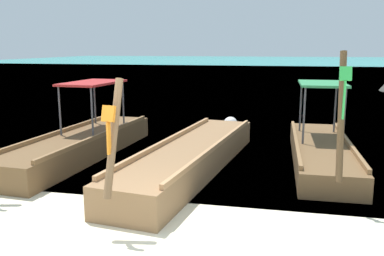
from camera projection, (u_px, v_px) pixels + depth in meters
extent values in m
plane|color=teal|center=(269.00, 65.00, 65.30)|extent=(120.00, 120.00, 0.00)
cube|color=brown|center=(81.00, 146.00, 10.85)|extent=(1.76, 6.07, 0.59)
cube|color=brown|center=(59.00, 132.00, 10.96)|extent=(0.48, 5.50, 0.10)
cube|color=brown|center=(102.00, 135.00, 10.61)|extent=(0.48, 5.50, 0.10)
cylinder|color=#4C4C51|center=(60.00, 111.00, 10.66)|extent=(0.05, 0.05, 1.27)
cylinder|color=#4C4C51|center=(92.00, 113.00, 10.40)|extent=(0.05, 0.05, 1.27)
cylinder|color=#4C4C51|center=(95.00, 102.00, 12.35)|extent=(0.05, 0.05, 1.27)
cylinder|color=#4C4C51|center=(123.00, 103.00, 12.10)|extent=(0.05, 0.05, 1.27)
cube|color=#AD2323|center=(92.00, 83.00, 11.25)|extent=(1.27, 2.07, 0.06)
cube|color=olive|center=(192.00, 157.00, 9.68)|extent=(2.22, 6.86, 0.61)
cube|color=#AF7F52|center=(167.00, 141.00, 9.82)|extent=(0.92, 6.16, 0.10)
cube|color=#AF7F52|center=(217.00, 145.00, 9.41)|extent=(0.92, 6.16, 0.10)
cylinder|color=brown|center=(113.00, 138.00, 6.25)|extent=(0.20, 0.62, 1.80)
cube|color=orange|center=(108.00, 114.00, 6.08)|extent=(0.21, 0.15, 0.25)
cube|color=orange|center=(109.00, 138.00, 6.13)|extent=(0.04, 0.08, 0.49)
cube|color=brown|center=(321.00, 153.00, 10.29)|extent=(1.38, 5.43, 0.50)
cube|color=brown|center=(296.00, 140.00, 10.36)|extent=(0.12, 4.99, 0.10)
cube|color=brown|center=(348.00, 143.00, 10.11)|extent=(0.12, 4.99, 0.10)
cylinder|color=brown|center=(341.00, 116.00, 7.33)|extent=(0.13, 0.60, 2.30)
cube|color=green|center=(346.00, 74.00, 7.03)|extent=(0.20, 0.11, 0.25)
cube|color=green|center=(344.00, 100.00, 7.10)|extent=(0.03, 0.08, 0.66)
cylinder|color=#4C4C51|center=(304.00, 116.00, 10.07)|extent=(0.05, 0.05, 1.39)
cylinder|color=#4C4C51|center=(344.00, 117.00, 9.89)|extent=(0.05, 0.05, 1.39)
cylinder|color=#4C4C51|center=(301.00, 107.00, 11.64)|extent=(0.05, 0.05, 1.39)
cylinder|color=#4C4C51|center=(335.00, 108.00, 11.45)|extent=(0.05, 0.05, 1.39)
cube|color=#2D844C|center=(322.00, 84.00, 10.62)|extent=(1.15, 1.84, 0.06)
sphere|color=white|center=(230.00, 124.00, 14.23)|extent=(0.49, 0.49, 0.49)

